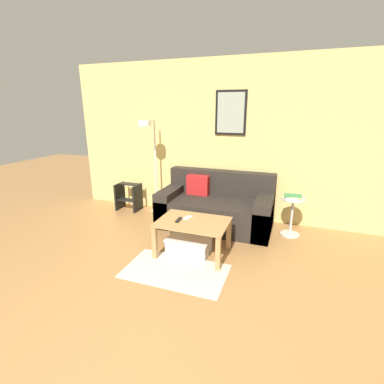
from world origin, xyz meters
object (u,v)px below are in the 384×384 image
side_table (292,213)px  book_stack (293,196)px  couch (216,208)px  storage_bin (189,245)px  remote_control (179,220)px  floor_lamp (150,148)px  cell_phone (188,218)px  step_stool (129,196)px  coffee_table (193,227)px

side_table → book_stack: book_stack is taller
couch → storage_bin: size_ratio=3.11×
storage_bin → remote_control: (-0.12, -0.04, 0.35)m
floor_lamp → cell_phone: 1.57m
remote_control → cell_phone: size_ratio=1.07×
floor_lamp → step_stool: bearing=169.7°
coffee_table → side_table: size_ratio=1.57×
book_stack → cell_phone: 1.57m
remote_control → step_stool: bearing=139.7°
side_table → book_stack: size_ratio=2.24×
cell_phone → step_stool: 1.88m
book_stack → remote_control: book_stack is taller
book_stack → remote_control: (-1.32, -1.06, -0.14)m
remote_control → floor_lamp: bearing=129.6°
couch → side_table: couch is taller
couch → coffee_table: 0.99m
storage_bin → side_table: size_ratio=0.99×
couch → remote_control: couch is taller
storage_bin → cell_phone: 0.36m
side_table → remote_control: bearing=-142.0°
side_table → book_stack: bearing=149.3°
coffee_table → floor_lamp: size_ratio=0.54×
remote_control → book_stack: bearing=36.7°
cell_phone → floor_lamp: bearing=154.1°
step_stool → floor_lamp: bearing=-10.3°
couch → storage_bin: (-0.08, -0.99, -0.19)m
floor_lamp → couch: bearing=-2.3°
book_stack → remote_control: 1.70m
step_stool → remote_control: bearing=-38.4°
storage_bin → step_stool: size_ratio=1.15×
step_stool → storage_bin: bearing=-35.3°
floor_lamp → side_table: bearing=-0.7°
coffee_table → storage_bin: coffee_table is taller
floor_lamp → cell_phone: bearing=-42.9°
couch → coffee_table: size_ratio=1.96×
coffee_table → storage_bin: bearing=-177.8°
step_stool → book_stack: bearing=-2.3°
coffee_table → book_stack: book_stack is taller
cell_phone → coffee_table: bearing=-21.9°
book_stack → cell_phone: (-1.25, -0.94, -0.14)m
step_stool → cell_phone: bearing=-34.1°
coffee_table → remote_control: remote_control is taller
floor_lamp → side_table: size_ratio=2.88×
side_table → step_stool: 2.82m
couch → remote_control: size_ratio=11.50×
step_stool → side_table: bearing=-2.5°
storage_bin → cell_phone: bearing=119.0°
couch → side_table: size_ratio=3.07×
side_table → cell_phone: size_ratio=4.02×
coffee_table → step_stool: step_stool is taller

